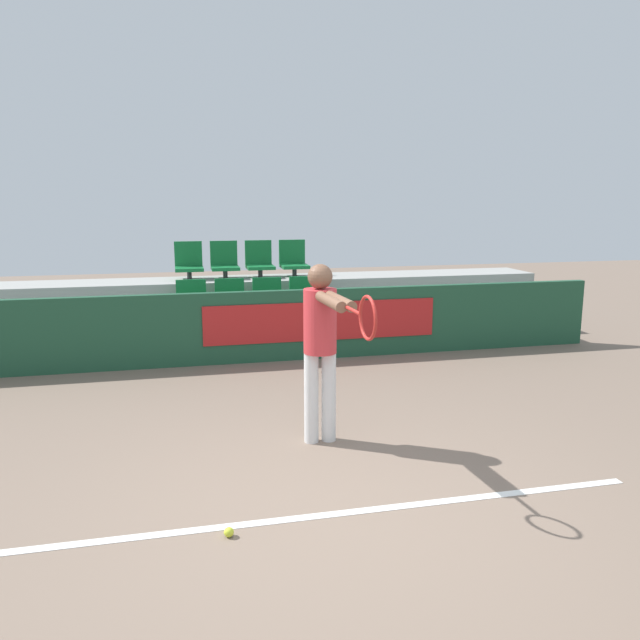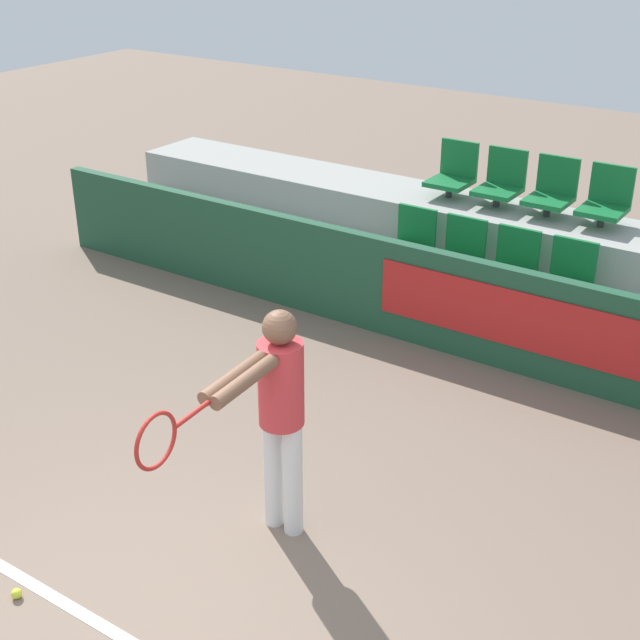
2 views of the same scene
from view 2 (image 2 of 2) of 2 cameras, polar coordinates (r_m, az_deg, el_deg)
The scene contains 15 objects.
ground_plane at distance 5.64m, azimuth -12.16°, elevation -18.78°, with size 30.00×30.00×0.00m, color #7A6656.
court_baseline at distance 5.61m, azimuth -12.68°, elevation -19.13°, with size 4.63×0.08×0.01m.
barrier_wall at distance 8.22m, azimuth 8.65°, elevation 0.97°, with size 9.89×0.14×0.96m.
bleacher_tier_front at distance 8.77m, azimuth 9.94°, elevation 0.76°, with size 9.49×0.89×0.48m.
bleacher_tier_middle at distance 9.44m, azimuth 12.34°, elevation 3.99°, with size 9.49×0.89×0.96m.
stadium_chair_0 at distance 9.01m, azimuth 5.81°, elevation 5.04°, with size 0.42×0.45×0.56m.
stadium_chair_1 at distance 8.79m, azimuth 8.92°, elevation 4.30°, with size 0.42×0.45×0.56m.
stadium_chair_2 at distance 8.59m, azimuth 12.17°, elevation 3.51°, with size 0.42×0.45×0.56m.
stadium_chair_3 at distance 8.43m, azimuth 15.56°, elevation 2.68°, with size 0.42×0.45×0.56m.
stadium_chair_4 at distance 9.61m, azimuth 8.53°, elevation 9.27°, with size 0.42×0.45×0.56m.
stadium_chair_5 at distance 9.41m, azimuth 11.52°, elevation 8.65°, with size 0.42×0.45×0.56m.
stadium_chair_6 at distance 9.23m, azimuth 14.63°, elevation 7.99°, with size 0.42×0.45×0.56m.
stadium_chair_7 at distance 9.07m, azimuth 17.84°, elevation 7.28°, with size 0.42×0.45×0.56m.
tennis_player at distance 5.61m, azimuth -2.89°, elevation -5.53°, with size 0.29×1.48×1.62m.
tennis_ball at distance 5.99m, azimuth -18.84°, elevation -16.24°, with size 0.07×0.07×0.07m.
Camera 2 is at (3.11, -2.60, 3.92)m, focal length 50.00 mm.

